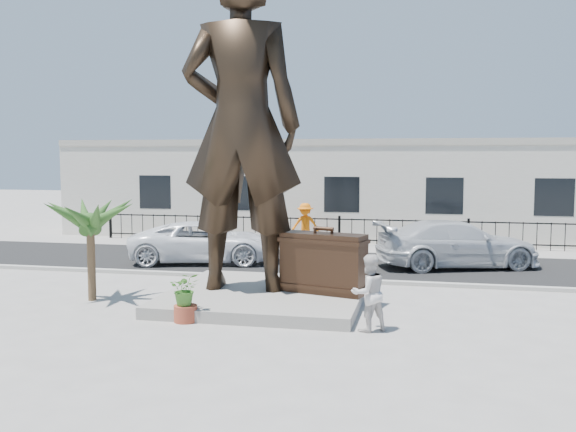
# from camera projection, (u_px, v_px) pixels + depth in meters

# --- Properties ---
(ground) EXTENTS (100.00, 100.00, 0.00)m
(ground) POSITION_uv_depth(u_px,v_px,m) (271.00, 316.00, 15.91)
(ground) COLOR #9E9991
(ground) RESTS_ON ground
(street) EXTENTS (40.00, 7.00, 0.01)m
(street) POSITION_uv_depth(u_px,v_px,m) (322.00, 263.00, 23.69)
(street) COLOR black
(street) RESTS_ON ground
(curb) EXTENTS (40.00, 0.25, 0.12)m
(curb) POSITION_uv_depth(u_px,v_px,m) (305.00, 279.00, 20.28)
(curb) COLOR #A5A399
(curb) RESTS_ON ground
(far_sidewalk) EXTENTS (40.00, 2.50, 0.02)m
(far_sidewalk) POSITION_uv_depth(u_px,v_px,m) (337.00, 247.00, 27.59)
(far_sidewalk) COLOR #9E9991
(far_sidewalk) RESTS_ON ground
(plinth) EXTENTS (5.20, 5.20, 0.30)m
(plinth) POSITION_uv_depth(u_px,v_px,m) (266.00, 296.00, 17.46)
(plinth) COLOR gray
(plinth) RESTS_ON ground
(fence) EXTENTS (22.00, 0.10, 1.20)m
(fence) POSITION_uv_depth(u_px,v_px,m) (339.00, 232.00, 28.31)
(fence) COLOR black
(fence) RESTS_ON ground
(building) EXTENTS (28.00, 7.00, 4.40)m
(building) POSITION_uv_depth(u_px,v_px,m) (351.00, 190.00, 32.25)
(building) COLOR silver
(building) RESTS_ON ground
(statue) EXTENTS (3.47, 2.46, 8.98)m
(statue) POSITION_uv_depth(u_px,v_px,m) (241.00, 125.00, 17.29)
(statue) COLOR black
(statue) RESTS_ON plinth
(suitcase) EXTENTS (2.38, 1.30, 1.60)m
(suitcase) POSITION_uv_depth(u_px,v_px,m) (323.00, 263.00, 17.08)
(suitcase) COLOR black
(suitcase) RESTS_ON plinth
(tourist) EXTENTS (1.08, 1.03, 1.75)m
(tourist) POSITION_uv_depth(u_px,v_px,m) (369.00, 293.00, 14.45)
(tourist) COLOR silver
(tourist) RESTS_ON ground
(car_white) EXTENTS (5.81, 3.62, 1.50)m
(car_white) POSITION_uv_depth(u_px,v_px,m) (204.00, 242.00, 23.73)
(car_white) COLOR white
(car_white) RESTS_ON street
(car_silver) EXTENTS (6.16, 4.05, 1.66)m
(car_silver) POSITION_uv_depth(u_px,v_px,m) (457.00, 244.00, 22.65)
(car_silver) COLOR silver
(car_silver) RESTS_ON street
(worker) EXTENTS (1.23, 0.73, 1.88)m
(worker) POSITION_uv_depth(u_px,v_px,m) (305.00, 225.00, 27.77)
(worker) COLOR orange
(worker) RESTS_ON far_sidewalk
(palm_tree) EXTENTS (1.80, 1.80, 3.20)m
(palm_tree) POSITION_uv_depth(u_px,v_px,m) (92.00, 300.00, 17.60)
(palm_tree) COLOR #274B1B
(palm_tree) RESTS_ON ground
(planter) EXTENTS (0.56, 0.56, 0.40)m
(planter) POSITION_uv_depth(u_px,v_px,m) (186.00, 314.00, 15.30)
(planter) COLOR #993E28
(planter) RESTS_ON ground
(shrub) EXTENTS (0.89, 0.83, 0.80)m
(shrub) POSITION_uv_depth(u_px,v_px,m) (185.00, 289.00, 15.25)
(shrub) COLOR #3A7124
(shrub) RESTS_ON planter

